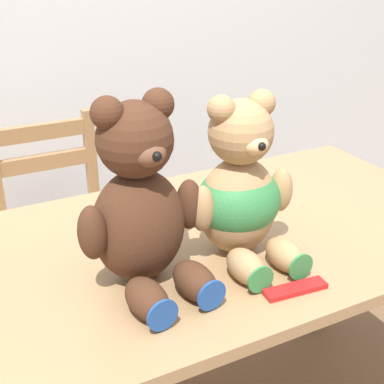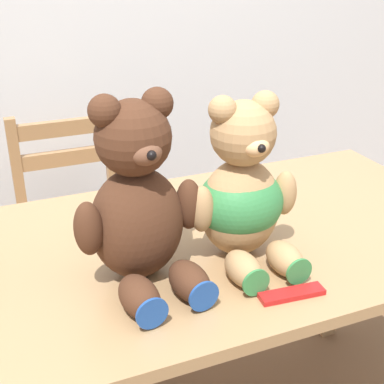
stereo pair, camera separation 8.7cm
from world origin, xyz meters
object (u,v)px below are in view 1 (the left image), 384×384
object	(u,v)px
teddy_bear_left	(141,206)
chocolate_bar	(295,289)
wooden_chair_behind	(59,230)
teddy_bear_right	(241,193)

from	to	relation	value
teddy_bear_left	chocolate_bar	size ratio (longest dim) A/B	2.93
chocolate_bar	wooden_chair_behind	bearing A→B (deg)	103.73
wooden_chair_behind	teddy_bear_left	xyz separation A→B (m)	(-0.00, -0.90, 0.50)
chocolate_bar	teddy_bear_left	bearing A→B (deg)	144.21
wooden_chair_behind	teddy_bear_left	bearing A→B (deg)	89.79
teddy_bear_left	chocolate_bar	distance (m)	0.38
wooden_chair_behind	teddy_bear_right	xyz separation A→B (m)	(0.25, -0.89, 0.48)
wooden_chair_behind	teddy_bear_right	world-z (taller)	teddy_bear_right
teddy_bear_right	chocolate_bar	world-z (taller)	teddy_bear_right
wooden_chair_behind	teddy_bear_right	bearing A→B (deg)	105.41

